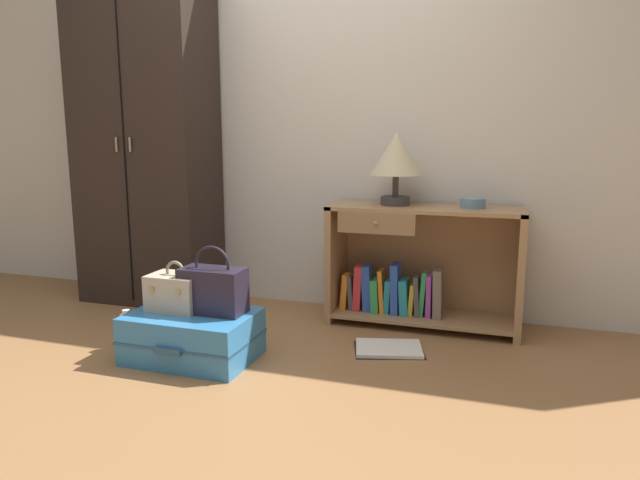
% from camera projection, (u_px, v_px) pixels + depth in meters
% --- Properties ---
extents(ground_plane, '(9.00, 9.00, 0.00)m').
position_uv_depth(ground_plane, '(202.00, 393.00, 2.51)').
color(ground_plane, olive).
extents(back_wall, '(6.40, 0.10, 2.60)m').
position_uv_depth(back_wall, '(314.00, 104.00, 3.67)').
color(back_wall, beige).
rests_on(back_wall, ground_plane).
extents(wardrobe, '(0.87, 0.47, 2.10)m').
position_uv_depth(wardrobe, '(146.00, 144.00, 3.77)').
color(wardrobe, black).
rests_on(wardrobe, ground_plane).
extents(bookshelf, '(1.11, 0.39, 0.70)m').
position_uv_depth(bookshelf, '(417.00, 268.00, 3.38)').
color(bookshelf, '#A37A51').
rests_on(bookshelf, ground_plane).
extents(table_lamp, '(0.30, 0.30, 0.42)m').
position_uv_depth(table_lamp, '(396.00, 156.00, 3.32)').
color(table_lamp, '#3D3838').
rests_on(table_lamp, bookshelf).
extents(bowl, '(0.14, 0.14, 0.06)m').
position_uv_depth(bowl, '(473.00, 203.00, 3.23)').
color(bowl, slate).
rests_on(bowl, bookshelf).
extents(suitcase_large, '(0.62, 0.45, 0.24)m').
position_uv_depth(suitcase_large, '(193.00, 336.00, 2.88)').
color(suitcase_large, teal).
rests_on(suitcase_large, ground_plane).
extents(train_case, '(0.27, 0.20, 0.25)m').
position_uv_depth(train_case, '(176.00, 292.00, 2.90)').
color(train_case, '#B7A88E').
rests_on(train_case, suitcase_large).
extents(handbag, '(0.32, 0.16, 0.34)m').
position_uv_depth(handbag, '(213.00, 289.00, 2.84)').
color(handbag, '#231E2D').
rests_on(handbag, suitcase_large).
extents(bottle, '(0.06, 0.06, 0.21)m').
position_uv_depth(bottle, '(127.00, 331.00, 3.01)').
color(bottle, white).
rests_on(bottle, ground_plane).
extents(open_book_on_floor, '(0.42, 0.36, 0.02)m').
position_uv_depth(open_book_on_floor, '(389.00, 349.00, 3.01)').
color(open_book_on_floor, white).
rests_on(open_book_on_floor, ground_plane).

